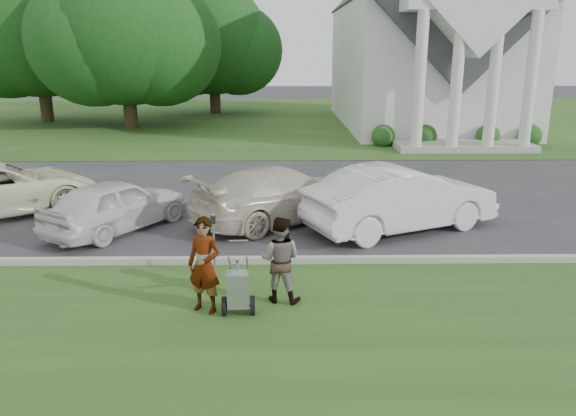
{
  "coord_description": "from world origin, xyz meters",
  "views": [
    {
      "loc": [
        0.58,
        -10.7,
        4.44
      ],
      "look_at": [
        0.75,
        0.0,
        1.4
      ],
      "focal_mm": 35.0,
      "sensor_mm": 36.0,
      "label": 1
    }
  ],
  "objects_px": {
    "striping_cart": "(238,290)",
    "car_c": "(282,194)",
    "tree_left": "(124,36)",
    "car_b": "(116,205)",
    "tree_far": "(37,27)",
    "tree_back": "(213,44)",
    "person_right": "(280,260)",
    "car_d": "(401,198)",
    "person_left": "(204,266)",
    "parking_meter_near": "(214,238)",
    "church": "(425,22)"
  },
  "relations": [
    {
      "from": "car_b",
      "to": "car_d",
      "type": "distance_m",
      "value": 7.16
    },
    {
      "from": "tree_far",
      "to": "car_c",
      "type": "xyz_separation_m",
      "value": [
        14.65,
        -21.28,
        -4.97
      ]
    },
    {
      "from": "person_left",
      "to": "car_d",
      "type": "relative_size",
      "value": 0.34
    },
    {
      "from": "parking_meter_near",
      "to": "car_b",
      "type": "xyz_separation_m",
      "value": [
        -2.81,
        3.16,
        -0.18
      ]
    },
    {
      "from": "tree_far",
      "to": "tree_back",
      "type": "relative_size",
      "value": 1.21
    },
    {
      "from": "tree_back",
      "to": "striping_cart",
      "type": "bearing_deg",
      "value": -83.06
    },
    {
      "from": "tree_far",
      "to": "parking_meter_near",
      "type": "relative_size",
      "value": 8.71
    },
    {
      "from": "tree_left",
      "to": "person_right",
      "type": "xyz_separation_m",
      "value": [
        8.59,
        -23.28,
        -4.32
      ]
    },
    {
      "from": "parking_meter_near",
      "to": "car_b",
      "type": "bearing_deg",
      "value": 131.64
    },
    {
      "from": "car_c",
      "to": "car_d",
      "type": "xyz_separation_m",
      "value": [
        3.0,
        -0.83,
        0.09
      ]
    },
    {
      "from": "tree_left",
      "to": "parking_meter_near",
      "type": "bearing_deg",
      "value": -71.82
    },
    {
      "from": "tree_left",
      "to": "tree_far",
      "type": "bearing_deg",
      "value": 153.44
    },
    {
      "from": "car_c",
      "to": "person_right",
      "type": "bearing_deg",
      "value": 143.32
    },
    {
      "from": "person_right",
      "to": "striping_cart",
      "type": "bearing_deg",
      "value": 50.42
    },
    {
      "from": "parking_meter_near",
      "to": "car_d",
      "type": "bearing_deg",
      "value": 35.35
    },
    {
      "from": "car_b",
      "to": "person_right",
      "type": "bearing_deg",
      "value": 167.56
    },
    {
      "from": "tree_far",
      "to": "car_d",
      "type": "bearing_deg",
      "value": -51.41
    },
    {
      "from": "tree_left",
      "to": "person_left",
      "type": "xyz_separation_m",
      "value": [
        7.29,
        -23.68,
        -4.26
      ]
    },
    {
      "from": "tree_far",
      "to": "person_right",
      "type": "relative_size",
      "value": 7.34
    },
    {
      "from": "tree_back",
      "to": "person_right",
      "type": "xyz_separation_m",
      "value": [
        4.59,
        -31.28,
        -3.93
      ]
    },
    {
      "from": "tree_far",
      "to": "car_b",
      "type": "relative_size",
      "value": 2.97
    },
    {
      "from": "tree_left",
      "to": "striping_cart",
      "type": "bearing_deg",
      "value": -71.7
    },
    {
      "from": "parking_meter_near",
      "to": "tree_left",
      "type": "bearing_deg",
      "value": 108.18
    },
    {
      "from": "person_left",
      "to": "car_c",
      "type": "xyz_separation_m",
      "value": [
        1.35,
        5.4,
        -0.12
      ]
    },
    {
      "from": "tree_left",
      "to": "person_left",
      "type": "height_order",
      "value": "tree_left"
    },
    {
      "from": "tree_back",
      "to": "person_right",
      "type": "bearing_deg",
      "value": -81.65
    },
    {
      "from": "car_b",
      "to": "car_d",
      "type": "relative_size",
      "value": 0.79
    },
    {
      "from": "person_right",
      "to": "car_d",
      "type": "xyz_separation_m",
      "value": [
        3.05,
        4.16,
        0.03
      ]
    },
    {
      "from": "church",
      "to": "car_b",
      "type": "height_order",
      "value": "church"
    },
    {
      "from": "tree_back",
      "to": "parking_meter_near",
      "type": "height_order",
      "value": "tree_back"
    },
    {
      "from": "church",
      "to": "tree_far",
      "type": "height_order",
      "value": "church"
    },
    {
      "from": "striping_cart",
      "to": "car_d",
      "type": "distance_m",
      "value": 6.04
    },
    {
      "from": "person_right",
      "to": "person_left",
      "type": "bearing_deg",
      "value": 30.89
    },
    {
      "from": "striping_cart",
      "to": "person_right",
      "type": "height_order",
      "value": "person_right"
    },
    {
      "from": "church",
      "to": "car_b",
      "type": "bearing_deg",
      "value": -121.84
    },
    {
      "from": "parking_meter_near",
      "to": "car_b",
      "type": "relative_size",
      "value": 0.34
    },
    {
      "from": "person_left",
      "to": "car_d",
      "type": "distance_m",
      "value": 6.31
    },
    {
      "from": "tree_left",
      "to": "parking_meter_near",
      "type": "distance_m",
      "value": 23.76
    },
    {
      "from": "tree_left",
      "to": "car_b",
      "type": "bearing_deg",
      "value": -76.75
    },
    {
      "from": "tree_left",
      "to": "tree_back",
      "type": "bearing_deg",
      "value": 63.43
    },
    {
      "from": "person_left",
      "to": "car_b",
      "type": "relative_size",
      "value": 0.43
    },
    {
      "from": "striping_cart",
      "to": "car_c",
      "type": "bearing_deg",
      "value": 79.65
    },
    {
      "from": "person_left",
      "to": "person_right",
      "type": "bearing_deg",
      "value": 40.7
    },
    {
      "from": "tree_far",
      "to": "church",
      "type": "bearing_deg",
      "value": -4.66
    },
    {
      "from": "striping_cart",
      "to": "person_left",
      "type": "height_order",
      "value": "person_left"
    },
    {
      "from": "tree_far",
      "to": "striping_cart",
      "type": "distance_m",
      "value": 30.64
    },
    {
      "from": "tree_back",
      "to": "person_left",
      "type": "relative_size",
      "value": 5.66
    },
    {
      "from": "person_right",
      "to": "tree_back",
      "type": "bearing_deg",
      "value": -67.86
    },
    {
      "from": "striping_cart",
      "to": "car_b",
      "type": "bearing_deg",
      "value": 123.01
    },
    {
      "from": "person_left",
      "to": "car_b",
      "type": "distance_m",
      "value": 5.42
    }
  ]
}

